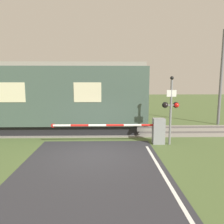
{
  "coord_description": "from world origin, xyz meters",
  "views": [
    {
      "loc": [
        0.58,
        -9.38,
        3.28
      ],
      "look_at": [
        0.83,
        2.15,
        1.58
      ],
      "focal_mm": 35.0,
      "sensor_mm": 36.0,
      "label": 1
    }
  ],
  "objects": [
    {
      "name": "ground_plane",
      "position": [
        0.0,
        0.0,
        0.0
      ],
      "size": [
        80.0,
        80.0,
        0.0
      ],
      "primitive_type": "plane",
      "color": "#4C6033"
    },
    {
      "name": "track_bed",
      "position": [
        0.0,
        4.37,
        0.02
      ],
      "size": [
        36.0,
        3.2,
        0.13
      ],
      "color": "gray",
      "rests_on": "ground_plane"
    },
    {
      "name": "train",
      "position": [
        -4.79,
        4.37,
        2.2
      ],
      "size": [
        15.48,
        2.85,
        4.3
      ],
      "color": "black",
      "rests_on": "ground_plane"
    },
    {
      "name": "crossing_barrier",
      "position": [
        2.79,
        1.55,
        0.72
      ],
      "size": [
        5.81,
        0.44,
        1.33
      ],
      "color": "gray",
      "rests_on": "ground_plane"
    },
    {
      "name": "signal_post",
      "position": [
        3.77,
        1.41,
        1.97
      ],
      "size": [
        0.85,
        0.26,
        3.46
      ],
      "color": "gray",
      "rests_on": "ground_plane"
    },
    {
      "name": "catenary_pole",
      "position": [
        8.81,
        6.31,
        3.55
      ],
      "size": [
        0.2,
        1.9,
        6.79
      ],
      "color": "slate",
      "rests_on": "ground_plane"
    }
  ]
}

